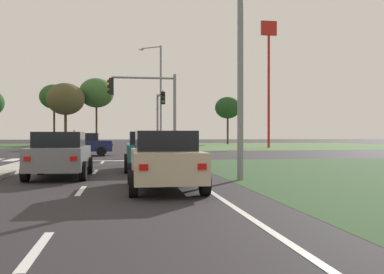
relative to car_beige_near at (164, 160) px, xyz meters
name	(u,v)px	position (x,y,z in m)	size (l,w,h in m)	color
ground_plane	(58,155)	(-5.71, 20.41, -0.81)	(200.00, 200.00, 0.00)	#282628
grass_verge_far_right	(280,145)	(19.79, 44.91, -0.81)	(35.00, 35.00, 0.01)	#476B38
median_island_far	(87,146)	(-5.71, 45.41, -0.74)	(1.20, 36.00, 0.14)	gray
lane_dash_near	(37,250)	(-2.21, -5.97, -0.80)	(0.14, 2.00, 0.01)	silver
lane_dash_second	(81,191)	(-2.21, 0.03, -0.80)	(0.14, 2.00, 0.01)	silver
lane_dash_third	(95,172)	(-2.21, 6.03, -0.80)	(0.14, 2.00, 0.01)	silver
lane_dash_fourth	(102,162)	(-2.21, 12.03, -0.80)	(0.14, 2.00, 0.01)	silver
edge_line_right	(192,180)	(1.14, 2.41, -0.80)	(0.14, 24.00, 0.01)	silver
stop_bar_near	(109,161)	(-1.91, 13.41, -0.80)	(6.40, 0.50, 0.01)	silver
crosswalk_bar_fifth	(13,160)	(-7.51, 15.21, -0.80)	(0.70, 2.80, 0.01)	silver
car_beige_near	(164,160)	(0.00, 0.00, 0.00)	(1.95, 4.35, 1.59)	#BCAD8E
car_silver_second	(48,142)	(-8.03, 30.44, -0.04)	(2.07, 4.25, 1.50)	#B7B7BC
car_grey_third	(60,154)	(-3.27, 3.87, 0.00)	(1.99, 4.16, 1.58)	slate
car_blue_fifth	(75,139)	(-8.10, 54.35, 0.01)	(2.04, 4.15, 1.60)	navy
car_navy_sixth	(83,144)	(-3.90, 19.73, 0.00)	(4.17, 2.01, 1.59)	#161E47
car_teal_seventh	(149,151)	(-0.03, 6.52, 0.01)	(2.07, 4.14, 1.61)	#19565B
traffic_signal_near_right	(149,101)	(0.39, 13.81, 2.65)	(4.02, 0.32, 5.04)	gray
traffic_signal_far_right	(160,110)	(1.89, 24.75, 2.75)	(0.32, 5.80, 5.05)	gray
street_lamp_near	(243,33)	(2.73, 1.95, 3.97)	(0.64, 1.92, 8.54)	gray
street_lamp_third	(159,92)	(2.53, 33.29, 5.09)	(2.30, 1.60, 10.61)	gray
pedestrian_at_median	(74,137)	(-5.87, 32.62, 0.45)	(0.34, 0.34, 1.83)	maroon
fastfood_pole_sign	(269,57)	(15.06, 35.62, 9.35)	(1.80, 0.40, 14.24)	red
treeline_third	(54,97)	(-11.52, 57.51, 6.41)	(4.40, 4.40, 9.12)	#423323
treeline_fourth	(65,99)	(-9.25, 52.78, 5.72)	(5.36, 5.36, 8.83)	#423323
treeline_fifth	(96,93)	(-5.13, 56.15, 6.97)	(5.24, 5.24, 10.02)	#423323
treeline_sixth	(228,108)	(14.99, 54.95, 4.83)	(3.97, 3.97, 7.35)	#423323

